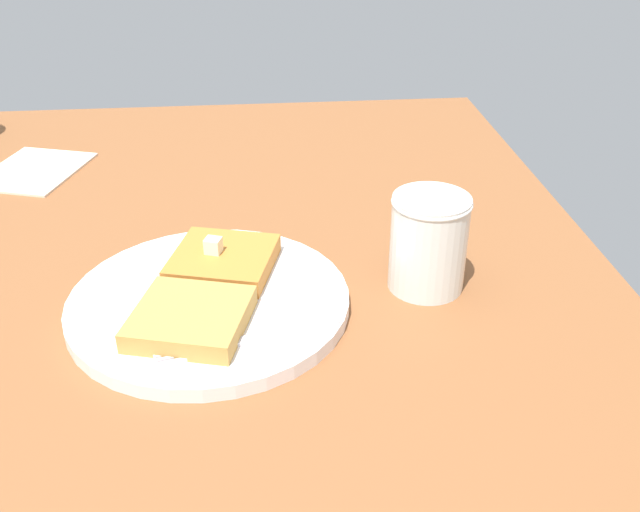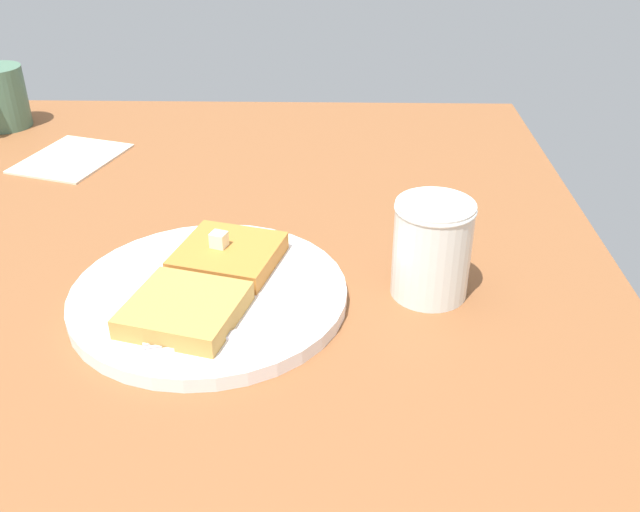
% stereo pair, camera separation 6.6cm
% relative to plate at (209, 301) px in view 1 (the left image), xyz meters
% --- Properties ---
extents(table_surface, '(1.03, 1.03, 0.02)m').
position_rel_plate_xyz_m(table_surface, '(-0.08, -0.11, -0.02)').
color(table_surface, brown).
rests_on(table_surface, ground).
extents(plate, '(0.26, 0.26, 0.01)m').
position_rel_plate_xyz_m(plate, '(0.00, 0.00, 0.00)').
color(plate, white).
rests_on(plate, table_surface).
extents(toast_slice_left, '(0.11, 0.12, 0.02)m').
position_rel_plate_xyz_m(toast_slice_left, '(-0.05, 0.01, 0.02)').
color(toast_slice_left, '#B46E2C').
rests_on(toast_slice_left, plate).
extents(toast_slice_middle, '(0.11, 0.12, 0.02)m').
position_rel_plate_xyz_m(toast_slice_middle, '(0.05, -0.01, 0.02)').
color(toast_slice_middle, '#B5853F').
rests_on(toast_slice_middle, plate).
extents(butter_pat_primary, '(0.02, 0.02, 0.02)m').
position_rel_plate_xyz_m(butter_pat_primary, '(-0.05, 0.00, 0.03)').
color(butter_pat_primary, '#F2EAC3').
rests_on(butter_pat_primary, toast_slice_left).
extents(fork, '(0.05, 0.16, 0.00)m').
position_rel_plate_xyz_m(fork, '(0.07, 0.03, 0.01)').
color(fork, silver).
rests_on(fork, plate).
extents(syrup_jar, '(0.08, 0.08, 0.10)m').
position_rel_plate_xyz_m(syrup_jar, '(-0.02, 0.21, 0.04)').
color(syrup_jar, '#481A0D').
rests_on(syrup_jar, table_surface).
extents(napkin, '(0.17, 0.15, 0.00)m').
position_rel_plate_xyz_m(napkin, '(-0.34, -0.24, -0.01)').
color(napkin, beige).
rests_on(napkin, table_surface).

